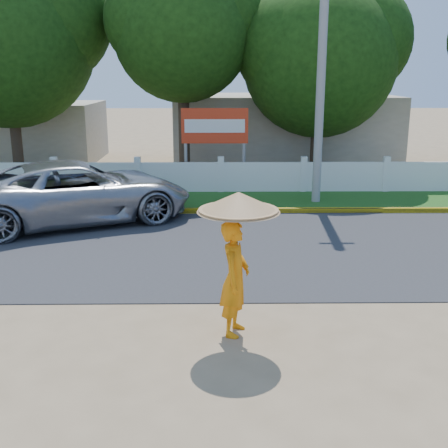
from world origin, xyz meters
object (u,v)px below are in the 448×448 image
utility_pole (321,72)px  monk_with_parasol (237,243)px  vehicle (78,192)px  billboard (215,130)px

utility_pole → monk_with_parasol: size_ratio=3.50×
utility_pole → monk_with_parasol: 10.58m
utility_pole → vehicle: 8.45m
vehicle → billboard: billboard is taller
utility_pole → billboard: bearing=141.4°
vehicle → billboard: (3.93, 5.23, 1.24)m
vehicle → monk_with_parasol: monk_with_parasol is taller
billboard → utility_pole: bearing=-38.6°
vehicle → utility_pole: bearing=-95.9°
utility_pole → vehicle: size_ratio=1.31×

